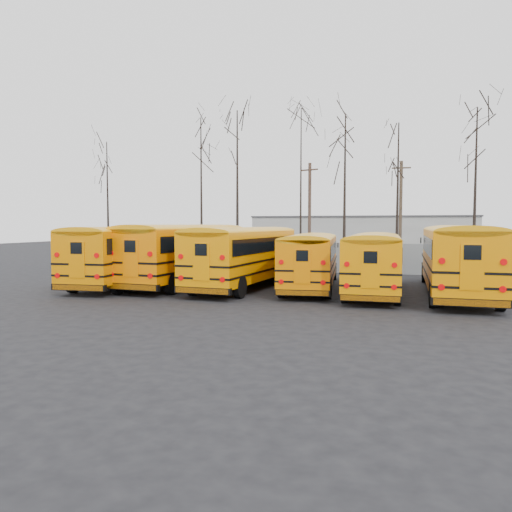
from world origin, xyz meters
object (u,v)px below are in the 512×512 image
(bus_d, at_px, (311,256))
(bus_f, at_px, (457,254))
(utility_pole_left, at_px, (310,213))
(utility_pole_right, at_px, (401,212))
(bus_b, at_px, (187,249))
(bus_e, at_px, (374,258))
(bus_a, at_px, (131,250))
(bus_c, at_px, (246,252))

(bus_d, height_order, bus_f, bus_f)
(utility_pole_left, relative_size, utility_pole_right, 0.97)
(bus_d, bearing_deg, utility_pole_left, 94.86)
(bus_b, xyz_separation_m, utility_pole_left, (4.07, 14.34, 2.21))
(bus_b, relative_size, bus_f, 1.02)
(bus_b, bearing_deg, utility_pole_right, 61.75)
(bus_e, bearing_deg, utility_pole_left, 109.73)
(bus_f, bearing_deg, bus_b, 177.62)
(utility_pole_right, bearing_deg, utility_pole_left, -158.80)
(bus_e, height_order, utility_pole_right, utility_pole_right)
(bus_a, distance_m, bus_d, 9.66)
(bus_b, xyz_separation_m, bus_d, (6.73, -0.05, -0.28))
(utility_pole_left, height_order, utility_pole_right, utility_pole_right)
(bus_b, distance_m, bus_f, 13.55)
(bus_e, height_order, bus_f, bus_f)
(bus_b, xyz_separation_m, bus_c, (3.42, -0.38, -0.08))
(bus_b, relative_size, utility_pole_left, 1.48)
(bus_d, bearing_deg, bus_c, -179.90)
(bus_a, height_order, bus_d, bus_a)
(bus_d, relative_size, bus_f, 0.88)
(bus_c, bearing_deg, bus_d, 10.04)
(bus_f, distance_m, utility_pole_left, 17.85)
(bus_a, xyz_separation_m, bus_d, (9.62, 0.89, -0.21))
(bus_d, bearing_deg, bus_a, 179.65)
(bus_d, xyz_separation_m, bus_e, (3.14, -0.72, 0.03))
(bus_e, bearing_deg, bus_b, 174.26)
(bus_a, distance_m, bus_b, 3.03)
(bus_e, height_order, utility_pole_left, utility_pole_left)
(bus_b, bearing_deg, bus_a, -157.70)
(bus_b, bearing_deg, utility_pole_left, 78.53)
(bus_a, xyz_separation_m, bus_b, (2.89, 0.93, 0.06))
(bus_a, bearing_deg, bus_b, 14.75)
(bus_a, bearing_deg, bus_e, -2.44)
(bus_d, bearing_deg, bus_b, 173.99)
(bus_b, height_order, bus_f, bus_b)
(bus_f, height_order, utility_pole_right, utility_pole_right)
(bus_c, height_order, bus_f, bus_f)
(bus_c, xyz_separation_m, bus_e, (6.45, -0.39, -0.16))
(bus_e, relative_size, utility_pole_left, 1.29)
(bus_e, bearing_deg, bus_d, 165.74)
(bus_d, relative_size, bus_e, 0.99)
(utility_pole_left, bearing_deg, bus_f, -36.66)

